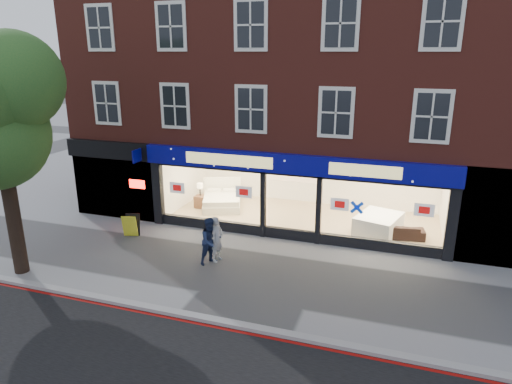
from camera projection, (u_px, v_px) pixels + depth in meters
The scene contains 12 objects.
ground at pixel (265, 275), 14.36m from camera, with size 120.00×120.00×0.00m, color gray.
kerb_line at pixel (229, 330), 11.55m from camera, with size 60.00×0.10×0.01m, color #8C0A07.
kerb_stone at pixel (232, 324), 11.71m from camera, with size 60.00×0.25×0.12m, color gray.
showroom_floor at pixel (303, 219), 19.10m from camera, with size 11.00×4.50×0.10m, color tan.
building at pixel (317, 53), 18.67m from camera, with size 19.00×8.26×10.30m.
display_bed at pixel (222, 200), 20.26m from camera, with size 2.25×2.46×1.14m.
bedside_table at pixel (201, 201), 20.23m from camera, with size 0.45×0.45×0.55m, color brown.
mattress_stack at pixel (378, 224), 17.38m from camera, with size 1.87×2.14×0.72m.
sofa at pixel (400, 231), 16.96m from camera, with size 1.76×0.69×0.51m, color black.
a_board at pixel (131, 225), 17.32m from camera, with size 0.56×0.36×0.86m, color yellow.
pedestrian_grey at pixel (217, 239), 15.18m from camera, with size 0.57×0.37×1.55m, color #9D9FA4.
pedestrian_blue at pixel (211, 241), 14.96m from camera, with size 0.78×0.61×1.60m, color #182343.
Camera 1 is at (3.83, -12.36, 6.76)m, focal length 32.00 mm.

